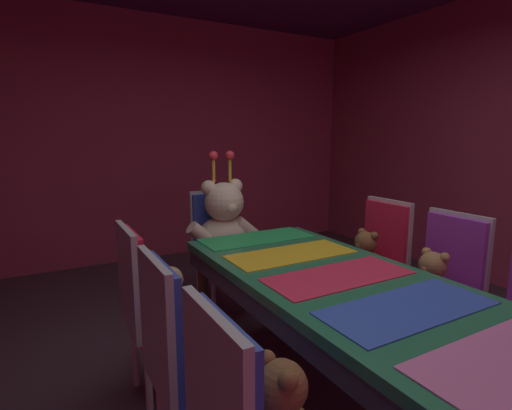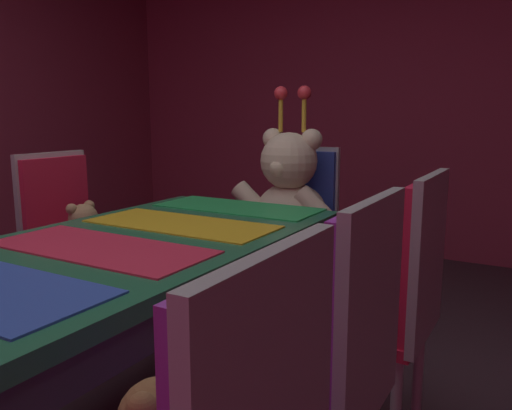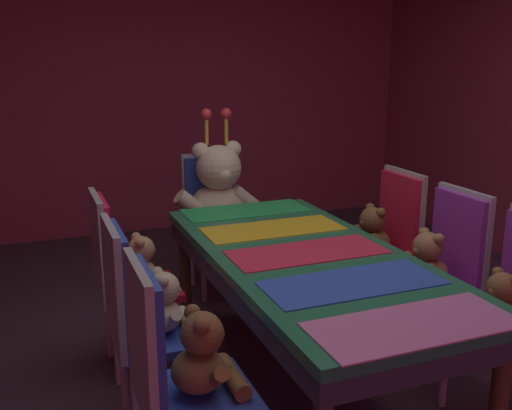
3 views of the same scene
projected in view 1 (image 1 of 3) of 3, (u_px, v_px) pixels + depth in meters
ground_plane at (334, 408)px, 2.10m from camera, size 7.90×7.90×0.00m
wall_back at (160, 139)px, 4.61m from camera, size 5.20×0.12×2.80m
banquet_table at (338, 293)px, 1.98m from camera, size 0.90×2.02×0.75m
chair_left_1 at (177, 348)px, 1.57m from camera, size 0.42×0.41×0.98m
teddy_left_1 at (210, 342)px, 1.64m from camera, size 0.24×0.31×0.29m
chair_left_2 at (145, 297)px, 2.07m from camera, size 0.42×0.41×0.98m
teddy_left_2 at (171, 294)px, 2.14m from camera, size 0.24×0.31×0.29m
chair_right_1 at (447, 276)px, 2.37m from camera, size 0.42×0.41×0.98m
teddy_right_1 at (431, 281)px, 2.30m from camera, size 0.26×0.34×0.32m
chair_right_2 at (379, 253)px, 2.86m from camera, size 0.42×0.41×0.98m
teddy_right_2 at (364, 256)px, 2.79m from camera, size 0.26×0.34×0.32m
throne_chair at (217, 236)px, 3.32m from camera, size 0.41×0.42×0.98m
king_teddy_bear at (225, 224)px, 3.15m from camera, size 0.67×0.52×0.86m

